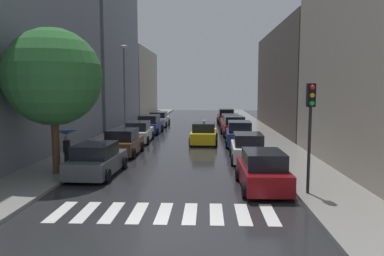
# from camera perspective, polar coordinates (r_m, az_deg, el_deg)

# --- Properties ---
(ground_plane) EXTENTS (28.00, 72.00, 0.04)m
(ground_plane) POSITION_cam_1_polar(r_m,az_deg,el_deg) (34.99, -0.05, -0.83)
(ground_plane) COLOR #252528
(sidewalk_left) EXTENTS (3.00, 72.00, 0.15)m
(sidewalk_left) POSITION_cam_1_polar(r_m,az_deg,el_deg) (35.85, -10.49, -0.61)
(sidewalk_left) COLOR gray
(sidewalk_left) RESTS_ON ground
(sidewalk_right) EXTENTS (3.00, 72.00, 0.15)m
(sidewalk_right) POSITION_cam_1_polar(r_m,az_deg,el_deg) (35.31, 10.55, -0.72)
(sidewalk_right) COLOR gray
(sidewalk_right) RESTS_ON ground
(crosswalk_stripes) EXTENTS (7.65, 2.20, 0.01)m
(crosswalk_stripes) POSITION_cam_1_polar(r_m,az_deg,el_deg) (13.05, -4.35, -12.93)
(crosswalk_stripes) COLOR silver
(crosswalk_stripes) RESTS_ON ground
(building_left_near) EXTENTS (6.00, 21.06, 17.50)m
(building_left_near) POSITION_cam_1_polar(r_m,az_deg,el_deg) (26.05, -27.34, 15.42)
(building_left_near) COLOR slate
(building_left_near) RESTS_ON ground
(building_left_mid) EXTENTS (6.00, 16.76, 17.75)m
(building_left_mid) POSITION_cam_1_polar(r_m,az_deg,el_deg) (44.47, -14.24, 11.97)
(building_left_mid) COLOR slate
(building_left_mid) RESTS_ON ground
(building_left_far) EXTENTS (6.00, 18.16, 10.36)m
(building_left_far) POSITION_cam_1_polar(r_m,az_deg,el_deg) (61.94, -9.31, 6.98)
(building_left_far) COLOR #9E9384
(building_left_far) RESTS_ON ground
(building_right_mid) EXTENTS (6.00, 21.19, 10.06)m
(building_right_mid) POSITION_cam_1_polar(r_m,az_deg,el_deg) (39.13, 16.60, 7.07)
(building_right_mid) COLOR #564C47
(building_right_mid) RESTS_ON ground
(parked_car_left_nearest) EXTENTS (2.23, 4.44, 1.60)m
(parked_car_left_nearest) POSITION_cam_1_polar(r_m,az_deg,el_deg) (18.77, -14.44, -4.82)
(parked_car_left_nearest) COLOR #474C51
(parked_car_left_nearest) RESTS_ON ground
(parked_car_left_second) EXTENTS (2.16, 4.21, 1.66)m
(parked_car_left_second) POSITION_cam_1_polar(r_m,az_deg,el_deg) (24.14, -10.58, -2.24)
(parked_car_left_second) COLOR brown
(parked_car_left_second) RESTS_ON ground
(parked_car_left_third) EXTENTS (2.06, 4.78, 1.62)m
(parked_car_left_third) POSITION_cam_1_polar(r_m,az_deg,el_deg) (29.69, -8.16, -0.64)
(parked_car_left_third) COLOR silver
(parked_car_left_third) RESTS_ON ground
(parked_car_left_fourth) EXTENTS (2.25, 4.37, 1.72)m
(parked_car_left_fourth) POSITION_cam_1_polar(r_m,az_deg,el_deg) (35.14, -6.53, 0.51)
(parked_car_left_fourth) COLOR navy
(parked_car_left_fourth) RESTS_ON ground
(parked_car_left_fifth) EXTENTS (2.15, 4.71, 1.60)m
(parked_car_left_fifth) POSITION_cam_1_polar(r_m,az_deg,el_deg) (41.76, -5.12, 1.36)
(parked_car_left_fifth) COLOR silver
(parked_car_left_fifth) RESTS_ON ground
(parked_car_right_nearest) EXTENTS (2.08, 4.17, 1.66)m
(parked_car_right_nearest) POSITION_cam_1_polar(r_m,az_deg,el_deg) (16.02, 10.84, -6.55)
(parked_car_right_nearest) COLOR maroon
(parked_car_right_nearest) RESTS_ON ground
(parked_car_right_second) EXTENTS (2.13, 4.13, 1.65)m
(parked_car_right_second) POSITION_cam_1_polar(r_m,az_deg,el_deg) (21.86, 8.58, -3.09)
(parked_car_right_second) COLOR silver
(parked_car_right_second) RESTS_ON ground
(parked_car_right_third) EXTENTS (2.17, 4.46, 1.82)m
(parked_car_right_third) POSITION_cam_1_polar(r_m,az_deg,el_deg) (27.70, 7.28, -0.95)
(parked_car_right_third) COLOR navy
(parked_car_right_third) RESTS_ON ground
(parked_car_right_fourth) EXTENTS (2.27, 4.27, 1.78)m
(parked_car_right_fourth) POSITION_cam_1_polar(r_m,az_deg,el_deg) (33.10, 6.42, 0.20)
(parked_car_right_fourth) COLOR maroon
(parked_car_right_fourth) RESTS_ON ground
(parked_car_right_fifth) EXTENTS (2.17, 4.67, 1.53)m
(parked_car_right_fifth) POSITION_cam_1_polar(r_m,az_deg,el_deg) (39.24, 5.89, 1.00)
(parked_car_right_fifth) COLOR brown
(parked_car_right_fifth) RESTS_ON ground
(parked_car_right_sixth) EXTENTS (2.15, 4.48, 1.77)m
(parked_car_right_sixth) POSITION_cam_1_polar(r_m,az_deg,el_deg) (44.42, 5.25, 1.74)
(parked_car_right_sixth) COLOR maroon
(parked_car_right_sixth) RESTS_ON ground
(taxi_midroad) EXTENTS (2.20, 4.52, 1.81)m
(taxi_midroad) POSITION_cam_1_polar(r_m,az_deg,el_deg) (28.51, 1.86, -0.86)
(taxi_midroad) COLOR yellow
(taxi_midroad) RESTS_ON ground
(pedestrian_foreground) EXTENTS (1.08, 1.08, 1.95)m
(pedestrian_foreground) POSITION_cam_1_polar(r_m,az_deg,el_deg) (20.07, -18.77, -1.79)
(pedestrian_foreground) COLOR black
(pedestrian_foreground) RESTS_ON sidewalk_left
(street_tree_left) EXTENTS (4.60, 4.60, 6.94)m
(street_tree_left) POSITION_cam_1_polar(r_m,az_deg,el_deg) (18.85, -20.61, 7.34)
(street_tree_left) COLOR #513823
(street_tree_left) RESTS_ON sidewalk_left
(traffic_light_right_corner) EXTENTS (0.30, 0.42, 4.30)m
(traffic_light_right_corner) POSITION_cam_1_polar(r_m,az_deg,el_deg) (14.97, 17.78, 2.11)
(traffic_light_right_corner) COLOR black
(traffic_light_right_corner) RESTS_ON sidewalk_right
(lamp_post_left) EXTENTS (0.60, 0.28, 7.70)m
(lamp_post_left) POSITION_cam_1_polar(r_m,az_deg,el_deg) (32.03, -10.36, 6.59)
(lamp_post_left) COLOR #595B60
(lamp_post_left) RESTS_ON sidewalk_left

